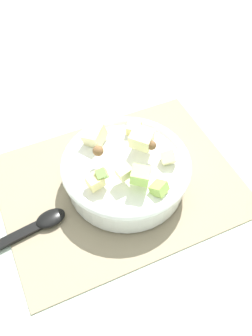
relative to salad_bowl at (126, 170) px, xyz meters
The scene contains 4 objects.
ground_plane 0.05m from the salad_bowl, 21.42° to the right, with size 2.40×2.40×0.00m, color silver.
placemat 0.04m from the salad_bowl, 21.42° to the right, with size 0.46×0.35×0.01m, color gray.
salad_bowl is the anchor object (origin of this frame).
serving_spoon 0.21m from the salad_bowl, ahead, with size 0.22×0.05×0.01m.
Camera 1 is at (0.17, 0.41, 0.61)m, focal length 40.90 mm.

